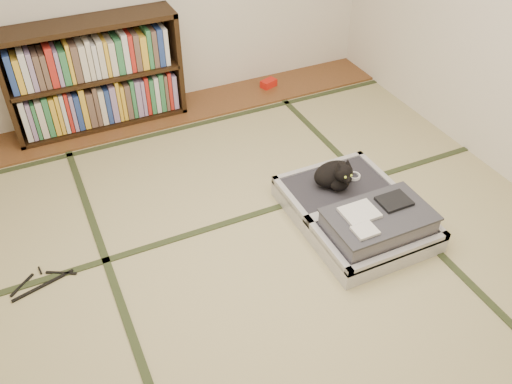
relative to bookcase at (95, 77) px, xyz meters
name	(u,v)px	position (x,y,z in m)	size (l,w,h in m)	color
floor	(272,254)	(0.63, -2.07, -0.45)	(4.50, 4.50, 0.00)	tan
wood_strip	(175,111)	(0.63, -0.07, -0.44)	(4.00, 0.50, 0.02)	brown
red_item	(269,83)	(1.60, -0.04, -0.40)	(0.15, 0.09, 0.07)	red
room_shell	(277,43)	(0.63, -2.07, 1.01)	(4.50, 4.50, 4.50)	white
tatami_borders	(241,209)	(0.63, -1.57, -0.45)	(4.00, 4.50, 0.01)	#2D381E
bookcase	(95,77)	(0.00, 0.00, 0.00)	(1.44, 0.33, 0.92)	black
suitcase	(359,214)	(1.29, -2.07, -0.34)	(0.77, 1.03, 0.30)	#BBBBC0
cat	(336,175)	(1.27, -1.78, -0.20)	(0.34, 0.35, 0.28)	black
cable_coil	(354,176)	(1.45, -1.75, -0.29)	(0.11, 0.11, 0.03)	white
hanger	(42,282)	(-0.77, -1.69, -0.44)	(0.41, 0.23, 0.01)	black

